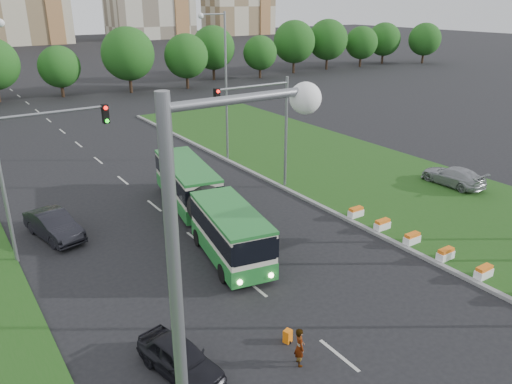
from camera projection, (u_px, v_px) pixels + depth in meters
ground at (302, 269)px, 25.59m from camera, size 360.00×360.00×0.00m
grass_median at (369, 177)px, 38.50m from camera, size 14.00×60.00×0.15m
median_kerb at (298, 195)px, 34.88m from camera, size 0.30×60.00×0.18m
lane_markings at (114, 173)px, 39.49m from camera, size 0.20×100.00×0.01m
flower_planters at (428, 246)px, 26.97m from camera, size 1.10×11.50×0.60m
traffic_mast_median at (267, 118)px, 33.85m from camera, size 5.76×0.32×8.00m
traffic_mast_left at (34, 159)px, 25.21m from camera, size 5.76×0.32×8.00m
street_lamps at (160, 124)px, 29.58m from camera, size 36.00×60.00×12.00m
tree_line at (117, 61)px, 71.67m from camera, size 120.00×8.00×9.00m
articulated_bus at (202, 204)px, 29.59m from camera, size 2.41×15.43×2.54m
car_left_near at (180, 358)px, 18.26m from camera, size 2.33×4.11×1.32m
car_left_far at (54, 225)px, 28.66m from camera, size 2.61×4.93×1.55m
car_median at (453, 176)px, 36.36m from camera, size 1.97×4.77×1.38m
pedestrian at (300, 347)px, 18.65m from camera, size 0.56×0.68×1.59m
shopping_trolley at (288, 336)px, 20.05m from camera, size 0.32×0.34×0.55m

